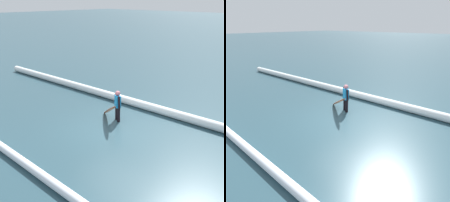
% 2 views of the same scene
% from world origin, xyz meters
% --- Properties ---
extents(ground_plane, '(191.72, 191.72, 0.00)m').
position_xyz_m(ground_plane, '(0.00, 0.00, 0.00)').
color(ground_plane, '#294753').
extents(surfer, '(0.46, 0.38, 1.36)m').
position_xyz_m(surfer, '(0.35, -0.80, 0.76)').
color(surfer, black).
rests_on(surfer, ground_plane).
extents(surfboard, '(1.79, 1.20, 1.09)m').
position_xyz_m(surfboard, '(0.54, -0.48, 0.52)').
color(surfboard, '#E55926').
rests_on(surfboard, ground_plane).
extents(wave_crest_foreground, '(25.66, 1.21, 0.39)m').
position_xyz_m(wave_crest_foreground, '(-0.93, -2.73, 0.20)').
color(wave_crest_foreground, white).
rests_on(wave_crest_foreground, ground_plane).
extents(wave_crest_midground, '(24.25, 0.39, 0.28)m').
position_xyz_m(wave_crest_midground, '(-0.30, 4.00, 0.14)').
color(wave_crest_midground, white).
rests_on(wave_crest_midground, ground_plane).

